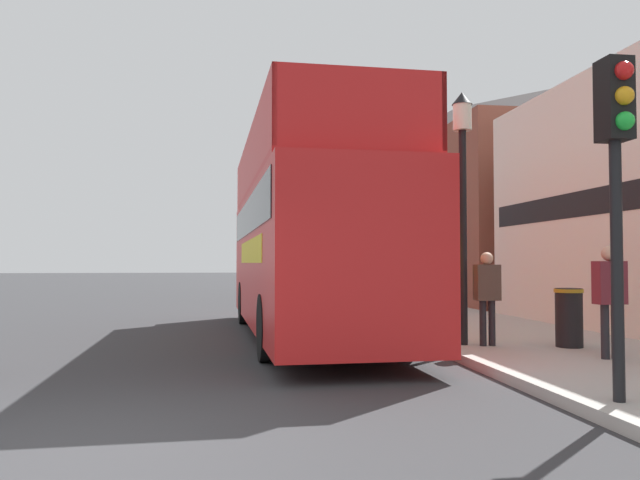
% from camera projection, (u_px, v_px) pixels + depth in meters
% --- Properties ---
extents(ground_plane, '(144.00, 144.00, 0.00)m').
position_uv_depth(ground_plane, '(199.00, 300.00, 25.79)').
color(ground_plane, '#333335').
extents(sidewalk, '(3.87, 108.00, 0.14)m').
position_uv_depth(sidewalk, '(374.00, 301.00, 23.77)').
color(sidewalk, '#ADAAA3').
rests_on(sidewalk, ground_plane).
extents(brick_terrace_rear, '(6.00, 19.59, 8.78)m').
position_uv_depth(brick_terrace_rear, '(457.00, 201.00, 28.84)').
color(brick_terrace_rear, brown).
rests_on(brick_terrace_rear, ground_plane).
extents(tour_bus, '(2.79, 10.34, 4.18)m').
position_uv_depth(tour_bus, '(306.00, 245.00, 13.03)').
color(tour_bus, red).
rests_on(tour_bus, ground_plane).
extents(parked_car_ahead_of_bus, '(1.89, 4.41, 1.41)m').
position_uv_depth(parked_car_ahead_of_bus, '(304.00, 290.00, 20.45)').
color(parked_car_ahead_of_bus, '#9E9EA3').
rests_on(parked_car_ahead_of_bus, ground_plane).
extents(pedestrian_second, '(0.43, 0.24, 1.65)m').
position_uv_depth(pedestrian_second, '(610.00, 291.00, 9.14)').
color(pedestrian_second, '#232328').
rests_on(pedestrian_second, sidewalk).
extents(pedestrian_third, '(0.42, 0.23, 1.59)m').
position_uv_depth(pedestrian_third, '(487.00, 289.00, 10.58)').
color(pedestrian_third, '#232328').
rests_on(pedestrian_third, sidewalk).
extents(traffic_signal, '(0.28, 0.42, 3.51)m').
position_uv_depth(traffic_signal, '(617.00, 149.00, 6.37)').
color(traffic_signal, black).
rests_on(traffic_signal, sidewalk).
extents(lamp_post_nearest, '(0.35, 0.35, 4.38)m').
position_uv_depth(lamp_post_nearest, '(463.00, 168.00, 10.78)').
color(lamp_post_nearest, black).
rests_on(lamp_post_nearest, sidewalk).
extents(lamp_post_second, '(0.35, 0.35, 4.90)m').
position_uv_depth(lamp_post_second, '(374.00, 194.00, 17.87)').
color(lamp_post_second, black).
rests_on(lamp_post_second, sidewalk).
extents(lamp_post_third, '(0.35, 0.35, 5.21)m').
position_uv_depth(lamp_post_third, '(335.00, 209.00, 24.94)').
color(lamp_post_third, black).
rests_on(lamp_post_third, sidewalk).
extents(litter_bin, '(0.48, 0.48, 0.98)m').
position_uv_depth(litter_bin, '(569.00, 316.00, 10.41)').
color(litter_bin, black).
rests_on(litter_bin, sidewalk).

